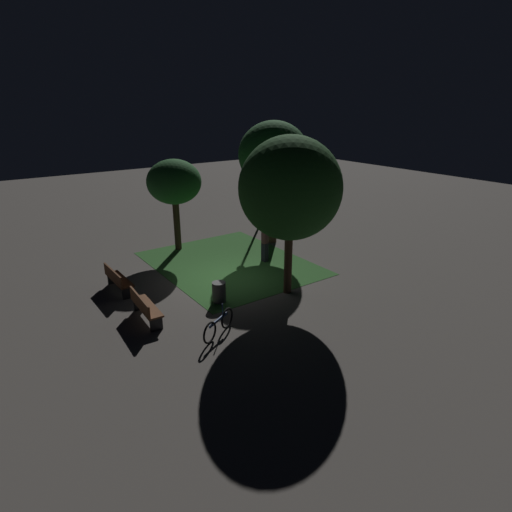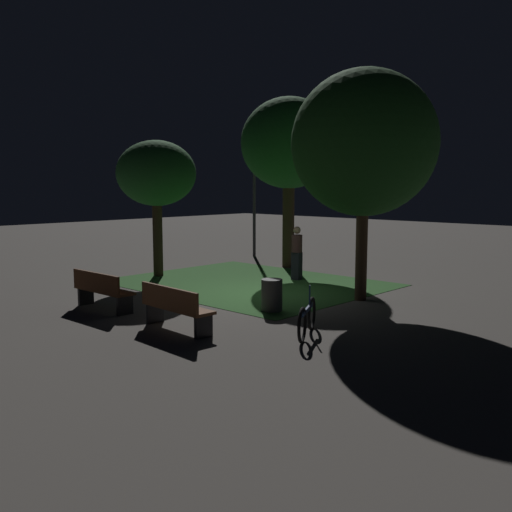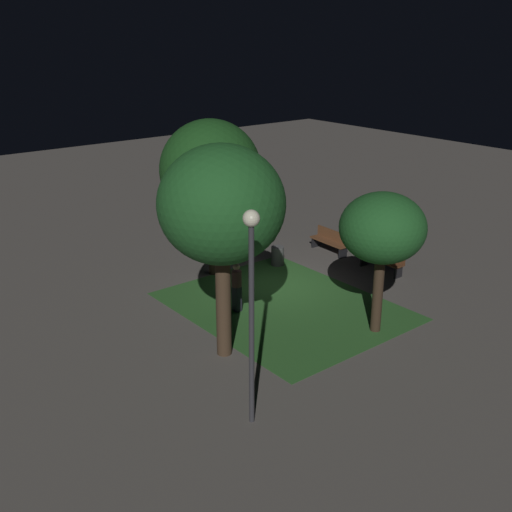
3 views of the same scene
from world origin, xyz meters
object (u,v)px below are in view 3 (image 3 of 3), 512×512
tree_tall_center (383,229)px  lamp_post_plaza_west (251,286)px  tree_lawn_side (221,206)px  pedestrian (237,286)px  trash_bin (277,256)px  bicycle (268,238)px  bench_lawn_edge (382,259)px  tree_right_canopy (210,171)px  bench_by_lamp (331,240)px

tree_tall_center → lamp_post_plaza_west: lamp_post_plaza_west is taller
tree_lawn_side → pedestrian: size_ratio=3.59×
tree_tall_center → lamp_post_plaza_west: 5.79m
trash_bin → lamp_post_plaza_west: bearing=135.8°
trash_bin → bicycle: bicycle is taller
bench_lawn_edge → lamp_post_plaza_west: 10.80m
lamp_post_plaza_west → bicycle: lamp_post_plaza_west is taller
trash_bin → pedestrian: bearing=121.7°
tree_right_canopy → bicycle: bearing=-72.4°
bench_lawn_edge → bench_by_lamp: 2.66m
lamp_post_plaza_west → pedestrian: (4.87, -3.28, -2.51)m
bicycle → bench_by_lamp: bearing=-146.0°
tree_lawn_side → pedestrian: 4.33m
tree_lawn_side → bench_lawn_edge: bearing=-80.8°
bench_lawn_edge → bicycle: size_ratio=1.23×
tree_tall_center → pedestrian: size_ratio=2.61×
tree_lawn_side → bench_by_lamp: bearing=-64.0°
bench_lawn_edge → pedestrian: 6.27m
tree_lawn_side → tree_tall_center: size_ratio=1.38×
bench_lawn_edge → tree_lawn_side: size_ratio=0.31×
tree_tall_center → trash_bin: size_ratio=5.77×
tree_right_canopy → bicycle: tree_right_canopy is taller
tree_lawn_side → bicycle: 9.86m
tree_lawn_side → pedestrian: tree_lawn_side is taller
tree_tall_center → bicycle: bearing=-17.1°
bicycle → tree_lawn_side: bearing=132.4°
bench_by_lamp → bicycle: 2.59m
bench_by_lamp → trash_bin: size_ratio=2.51×
bench_by_lamp → pedestrian: pedestrian is taller
tree_right_canopy → trash_bin: tree_right_canopy is taller
tree_lawn_side → lamp_post_plaza_west: 3.33m
tree_lawn_side → trash_bin: 7.96m
bench_lawn_edge → bicycle: bicycle is taller
tree_right_canopy → tree_lawn_side: bearing=147.9°
bench_by_lamp → pedestrian: (-2.02, 6.23, 0.37)m
trash_bin → bicycle: (1.91, -1.15, -0.02)m
bench_by_lamp → tree_right_canopy: bearing=78.6°
bench_lawn_edge → pedestrian: (0.64, 6.23, 0.37)m
trash_bin → tree_right_canopy: bearing=72.1°
tree_tall_center → bicycle: 8.65m
bench_lawn_edge → bicycle: bearing=16.8°
bench_lawn_edge → pedestrian: pedestrian is taller
bench_by_lamp → bench_lawn_edge: bearing=-180.0°
bench_lawn_edge → bench_by_lamp: (2.66, 0.00, 0.00)m
bench_lawn_edge → tree_right_canopy: 7.05m
tree_lawn_side → trash_bin: tree_lawn_side is taller
lamp_post_plaza_west → tree_tall_center: bearing=-77.8°
tree_right_canopy → bicycle: size_ratio=3.79×
pedestrian → tree_right_canopy: bearing=-21.9°
tree_tall_center → lamp_post_plaza_west: (-1.22, 5.65, 0.20)m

